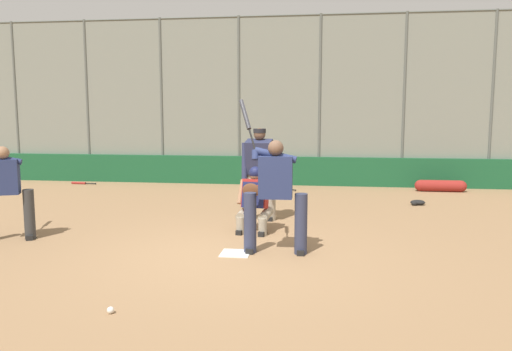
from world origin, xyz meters
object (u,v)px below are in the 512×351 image
at_px(batter_at_plate, 275,192).
at_px(umpire_home, 260,171).
at_px(batter_on_deck, 4,190).
at_px(spare_bat_near_backstop, 81,183).
at_px(spare_bat_by_padding, 282,188).
at_px(fielding_glove_on_dirt, 417,203).
at_px(equipment_bag_dugout_side, 441,186).
at_px(catcher_behind_plate, 254,199).
at_px(baseball_loose, 111,310).

bearing_deg(batter_at_plate, umpire_home, -78.94).
relative_size(umpire_home, batter_on_deck, 0.84).
bearing_deg(spare_bat_near_backstop, spare_bat_by_padding, -174.56).
relative_size(batter_at_plate, fielding_glove_on_dirt, 6.96).
height_order(umpire_home, equipment_bag_dugout_side, umpire_home).
bearing_deg(umpire_home, batter_at_plate, 110.18).
relative_size(batter_on_deck, fielding_glove_on_dirt, 6.52).
distance_m(catcher_behind_plate, baseball_loose, 3.88).
relative_size(catcher_behind_plate, spare_bat_by_padding, 1.70).
relative_size(batter_on_deck, baseball_loose, 28.92).
distance_m(spare_bat_by_padding, baseball_loose, 8.81).
bearing_deg(umpire_home, equipment_bag_dugout_side, -128.77).
xyz_separation_m(catcher_behind_plate, spare_bat_by_padding, (-0.07, -5.04, -0.57)).
height_order(umpire_home, spare_bat_near_backstop, umpire_home).
bearing_deg(batter_at_plate, spare_bat_by_padding, -87.96).
bearing_deg(catcher_behind_plate, baseball_loose, 83.60).
bearing_deg(spare_bat_by_padding, batter_at_plate, 137.99).
bearing_deg(equipment_bag_dugout_side, spare_bat_near_backstop, -0.10).
distance_m(spare_bat_by_padding, equipment_bag_dugout_side, 4.21).
xyz_separation_m(batter_at_plate, catcher_behind_plate, (0.48, -1.23, -0.32)).
relative_size(spare_bat_by_padding, equipment_bag_dugout_side, 0.51).
height_order(spare_bat_near_backstop, baseball_loose, baseball_loose).
distance_m(batter_at_plate, equipment_bag_dugout_side, 7.47).
bearing_deg(equipment_bag_dugout_side, spare_bat_by_padding, 1.50).
bearing_deg(fielding_glove_on_dirt, spare_bat_near_backstop, -13.02).
height_order(umpire_home, batter_on_deck, batter_on_deck).
bearing_deg(spare_bat_by_padding, spare_bat_near_backstop, 43.04).
bearing_deg(baseball_loose, catcher_behind_plate, -105.21).
xyz_separation_m(batter_on_deck, spare_bat_by_padding, (-4.02, -6.11, -0.81)).
bearing_deg(spare_bat_near_backstop, equipment_bag_dugout_side, -173.41).
height_order(umpire_home, fielding_glove_on_dirt, umpire_home).
xyz_separation_m(fielding_glove_on_dirt, baseball_loose, (4.32, 6.76, -0.02)).
xyz_separation_m(batter_on_deck, equipment_bag_dugout_side, (-8.24, -6.22, -0.69)).
relative_size(batter_at_plate, batter_on_deck, 1.07).
bearing_deg(umpire_home, baseball_loose, 85.78).
bearing_deg(batter_on_deck, spare_bat_by_padding, -146.69).
distance_m(catcher_behind_plate, spare_bat_near_backstop, 7.82).
relative_size(spare_bat_near_backstop, spare_bat_by_padding, 1.18).
relative_size(spare_bat_near_backstop, baseball_loose, 10.84).
xyz_separation_m(umpire_home, equipment_bag_dugout_side, (-4.31, -4.13, -0.81)).
xyz_separation_m(umpire_home, spare_bat_by_padding, (-0.10, -4.02, -0.93)).
bearing_deg(umpire_home, spare_bat_near_backstop, -28.12).
relative_size(catcher_behind_plate, batter_on_deck, 0.54).
height_order(batter_on_deck, spare_bat_near_backstop, batter_on_deck).
bearing_deg(baseball_loose, spare_bat_near_backstop, -61.46).
relative_size(batter_at_plate, spare_bat_near_backstop, 2.85).
distance_m(spare_bat_near_backstop, spare_bat_by_padding, 5.91).
relative_size(umpire_home, spare_bat_by_padding, 2.63).
relative_size(umpire_home, baseball_loose, 24.18).
bearing_deg(batter_at_plate, catcher_behind_plate, -70.44).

